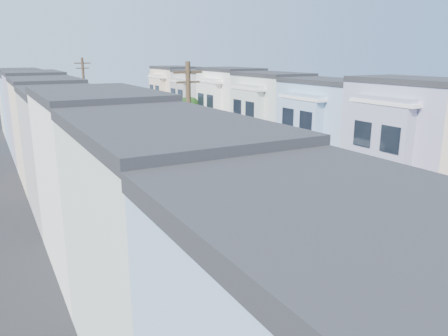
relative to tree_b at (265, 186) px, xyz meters
The scene contains 24 objects.
ground 9.83m from the tree_b, 39.79° to the left, with size 160.00×160.00×0.00m, color black.
road_slab 21.88m from the tree_b, 72.71° to the left, with size 12.00×70.00×0.02m, color black.
curb_left 20.94m from the tree_b, 89.29° to the left, with size 0.30×70.00×0.15m, color gray.
curb_right 24.31m from the tree_b, 58.62° to the left, with size 0.30×70.00×0.15m, color gray.
sidewalk_left 20.97m from the tree_b, 92.96° to the left, with size 2.60×70.00×0.15m, color gray.
sidewalk_right 25.00m from the tree_b, 56.01° to the left, with size 2.60×70.00×0.15m, color gray.
centerline 21.89m from the tree_b, 72.71° to the left, with size 0.12×70.00×0.01m, color gold.
townhouse_row_left 21.51m from the tree_b, 103.46° to the left, with size 5.00×70.00×8.50m, color #90AFD1.
townhouse_row_right 27.27m from the tree_b, 49.24° to the left, with size 5.00×70.00×8.50m, color #90AFD1.
tree_b is the anchor object (origin of this frame).
tree_c 9.98m from the tree_b, 90.00° to the left, with size 4.47×4.47×7.20m.
tree_d 23.14m from the tree_b, 90.00° to the left, with size 4.55×4.55×7.27m.
tree_e 36.98m from the tree_b, 90.00° to the left, with size 4.70×4.70×6.84m.
tree_far_r 38.59m from the tree_b, 69.98° to the left, with size 3.10×3.10×5.32m.
utility_pole_near 7.25m from the tree_b, 89.98° to the left, with size 1.60×0.26×10.00m.
utility_pole_far 33.25m from the tree_b, 90.00° to the left, with size 1.60×0.26×10.00m.
fedex_truck 17.63m from the tree_b, 63.49° to the left, with size 2.22×5.76×2.76m.
lead_sedan 24.35m from the tree_b, 69.68° to the left, with size 2.34×5.08×1.41m, color black.
parked_left_b 5.95m from the tree_b, 67.49° to the right, with size 2.00×4.76×1.43m, color black.
parked_left_c 6.67m from the tree_b, 72.56° to the left, with size 1.37×3.89×1.30m, color #98A2AE.
parked_left_d 19.14m from the tree_b, 85.66° to the left, with size 2.19×4.75×1.32m, color #3E0612.
parked_right_b 12.55m from the tree_b, 15.49° to the left, with size 1.59×4.16×1.35m, color white.
parked_right_c 24.67m from the tree_b, 62.44° to the left, with size 1.41×3.99×1.33m, color black.
parked_right_d 36.53m from the tree_b, 71.99° to the left, with size 2.34×5.07×1.41m, color black.
Camera 1 is at (-15.79, -18.98, 10.52)m, focal length 35.00 mm.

